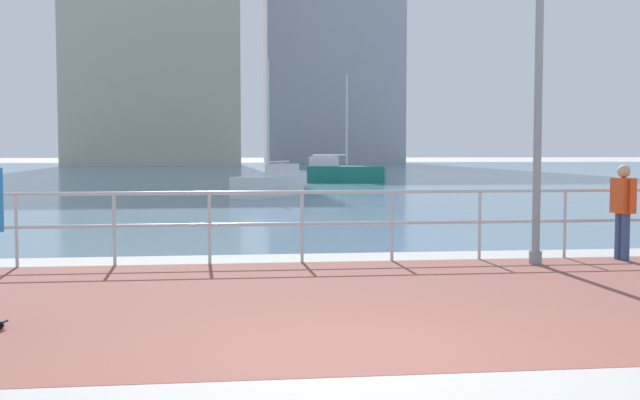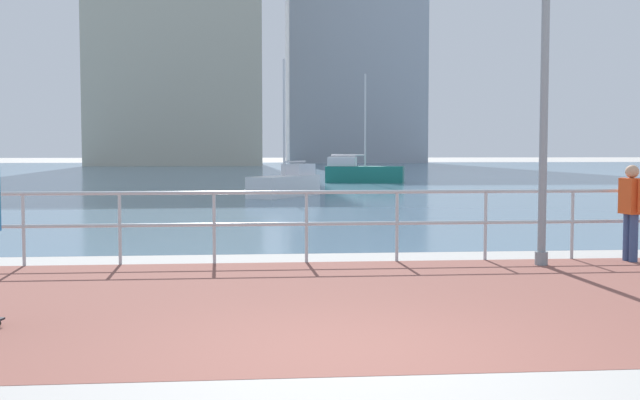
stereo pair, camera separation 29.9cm
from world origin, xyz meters
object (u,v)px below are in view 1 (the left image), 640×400
Objects in this scene: sailboat_yellow at (344,172)px; lamppost at (530,71)px; sailboat_navy at (270,184)px; bystander at (623,205)px.

lamppost is at bearing -93.24° from sailboat_yellow.
sailboat_yellow is at bearing 68.78° from sailboat_navy.
sailboat_yellow reaches higher than bystander.
bystander is at bearing 10.27° from lamppost.
sailboat_yellow is (4.46, 11.49, 0.06)m from sailboat_navy.
sailboat_yellow reaches higher than lamppost.
bystander is at bearing -89.95° from sailboat_yellow.
lamppost is at bearing -80.80° from sailboat_navy.
sailboat_navy is at bearing 104.68° from bystander.
lamppost reaches higher than sailboat_navy.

